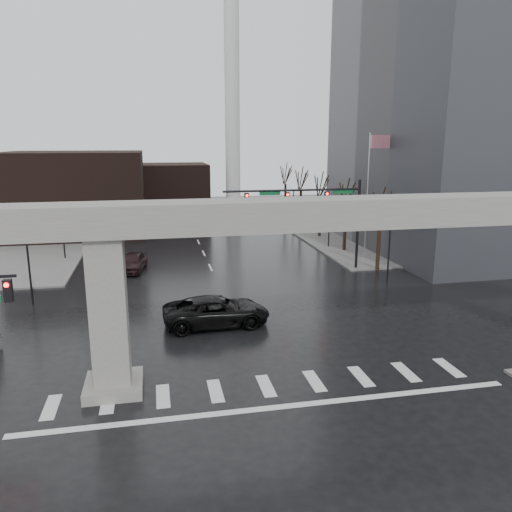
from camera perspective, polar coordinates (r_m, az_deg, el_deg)
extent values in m
plane|color=black|center=(25.24, 0.63, -13.58)|extent=(160.00, 160.00, 0.00)
cube|color=slate|center=(66.67, 16.10, 2.86)|extent=(28.00, 36.00, 0.15)
cube|color=#989690|center=(22.80, 0.68, 4.69)|extent=(48.00, 2.20, 1.40)
cube|color=#989690|center=(23.44, -16.43, -6.60)|extent=(1.60, 1.60, 7.30)
cube|color=#989690|center=(24.76, -15.91, -14.03)|extent=(2.60, 2.60, 0.50)
cube|color=slate|center=(58.97, 24.14, 21.47)|extent=(22.00, 26.00, 42.00)
cube|color=black|center=(65.00, -19.85, 6.74)|extent=(16.00, 14.00, 10.00)
cube|color=black|center=(74.45, -9.50, 7.27)|extent=(10.00, 10.00, 8.00)
cylinder|color=silver|center=(68.99, -2.72, 16.13)|extent=(2.00, 2.00, 30.00)
cylinder|color=#989690|center=(69.72, -2.59, 4.23)|extent=(3.60, 3.60, 1.20)
cylinder|color=black|center=(45.07, 11.55, 3.47)|extent=(0.24, 0.24, 8.00)
cylinder|color=black|center=(42.66, 4.25, 7.50)|extent=(12.00, 0.18, 0.18)
cube|color=black|center=(43.63, 8.05, 6.68)|extent=(0.35, 0.30, 1.00)
cube|color=black|center=(42.59, 3.58, 6.63)|extent=(0.35, 0.30, 1.00)
cube|color=black|center=(41.81, -1.08, 6.53)|extent=(0.35, 0.30, 1.00)
sphere|color=#FF0C05|center=(43.43, 8.15, 7.04)|extent=(0.20, 0.20, 0.20)
cube|color=#0B5227|center=(44.11, 9.92, 7.27)|extent=(1.80, 0.05, 0.35)
cube|color=#0B5227|center=(42.17, 1.61, 7.20)|extent=(1.80, 0.05, 0.35)
cube|color=black|center=(24.28, -26.48, -3.56)|extent=(0.35, 0.30, 1.00)
cylinder|color=silver|center=(48.58, 12.59, 6.49)|extent=(0.12, 0.12, 12.00)
cube|color=red|center=(48.71, 14.00, 12.57)|extent=(2.00, 0.03, 1.20)
cylinder|color=black|center=(41.40, 14.93, 0.19)|extent=(0.14, 0.14, 4.80)
cube|color=black|center=(40.96, 15.12, 3.39)|extent=(0.90, 0.06, 0.06)
sphere|color=silver|center=(40.72, 14.57, 3.66)|extent=(0.32, 0.32, 0.32)
sphere|color=silver|center=(41.13, 15.70, 3.68)|extent=(0.32, 0.32, 0.32)
cylinder|color=black|center=(54.03, 8.36, 3.44)|extent=(0.14, 0.14, 4.80)
cube|color=black|center=(53.69, 8.44, 5.92)|extent=(0.90, 0.06, 0.06)
sphere|color=silver|center=(53.51, 7.99, 6.12)|extent=(0.32, 0.32, 0.32)
sphere|color=silver|center=(53.82, 8.90, 6.13)|extent=(0.32, 0.32, 0.32)
cylinder|color=black|center=(67.20, 4.30, 5.43)|extent=(0.14, 0.14, 4.80)
cube|color=black|center=(66.93, 4.33, 7.42)|extent=(0.90, 0.06, 0.06)
sphere|color=silver|center=(66.79, 3.96, 7.59)|extent=(0.32, 0.32, 0.32)
sphere|color=silver|center=(67.03, 4.71, 7.59)|extent=(0.32, 0.32, 0.32)
cylinder|color=black|center=(38.13, -24.46, -1.65)|extent=(0.14, 0.14, 4.80)
cube|color=black|center=(37.65, -24.79, 1.81)|extent=(0.90, 0.06, 0.06)
sphere|color=silver|center=(37.72, -25.49, 2.07)|extent=(0.32, 0.32, 0.32)
sphere|color=silver|center=(37.51, -24.16, 2.15)|extent=(0.32, 0.32, 0.32)
cylinder|color=black|center=(51.56, -21.17, 2.23)|extent=(0.14, 0.14, 4.80)
cube|color=black|center=(51.21, -21.39, 4.81)|extent=(0.90, 0.06, 0.06)
sphere|color=silver|center=(51.26, -21.90, 5.00)|extent=(0.32, 0.32, 0.32)
sphere|color=silver|center=(51.11, -20.91, 5.07)|extent=(0.32, 0.32, 0.32)
cylinder|color=black|center=(65.24, -19.24, 4.50)|extent=(0.14, 0.14, 4.80)
cube|color=black|center=(64.96, -19.40, 6.55)|extent=(0.90, 0.06, 0.06)
sphere|color=silver|center=(65.00, -19.81, 6.70)|extent=(0.32, 0.32, 0.32)
sphere|color=silver|center=(64.88, -19.02, 6.75)|extent=(0.32, 0.32, 0.32)
cylinder|color=black|center=(45.37, 13.82, 1.20)|extent=(0.34, 0.34, 4.55)
cylinder|color=black|center=(44.77, 14.08, 5.88)|extent=(0.12, 1.52, 2.98)
cylinder|color=black|center=(45.24, 14.50, 5.63)|extent=(0.83, 1.14, 2.51)
cylinder|color=black|center=(52.55, 10.12, 3.03)|extent=(0.34, 0.34, 4.66)
cylinder|color=black|center=(52.03, 10.29, 7.18)|extent=(0.12, 1.55, 3.05)
cylinder|color=black|center=(52.47, 10.69, 6.95)|extent=(0.85, 1.16, 2.57)
cylinder|color=black|center=(59.94, 7.31, 4.40)|extent=(0.34, 0.34, 4.76)
cylinder|color=black|center=(59.48, 7.42, 8.13)|extent=(0.12, 1.59, 3.11)
cylinder|color=black|center=(59.91, 7.79, 7.92)|extent=(0.86, 1.18, 2.62)
cylinder|color=black|center=(67.47, 5.12, 5.47)|extent=(0.34, 0.34, 4.87)
cylinder|color=black|center=(67.06, 5.19, 8.86)|extent=(0.12, 1.62, 3.18)
cylinder|color=black|center=(67.47, 5.53, 8.66)|extent=(0.88, 1.20, 2.68)
cylinder|color=black|center=(75.10, 3.36, 6.31)|extent=(0.34, 0.34, 4.97)
cylinder|color=black|center=(74.73, 3.40, 9.42)|extent=(0.12, 1.65, 3.25)
cylinder|color=black|center=(75.12, 3.72, 9.24)|extent=(0.89, 1.23, 2.74)
imported|color=black|center=(31.40, -4.54, -6.32)|extent=(6.73, 3.30, 1.84)
imported|color=black|center=(45.40, -13.91, -0.68)|extent=(2.81, 5.11, 1.65)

